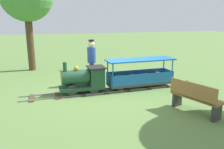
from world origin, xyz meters
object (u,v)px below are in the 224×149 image
(locomotive, at_px, (84,79))
(passenger_car, at_px, (140,76))
(conductor_person, at_px, (92,58))
(park_bench, at_px, (195,98))

(locomotive, relative_size, passenger_car, 0.61)
(passenger_car, bearing_deg, conductor_person, 57.20)
(conductor_person, distance_m, park_bench, 3.87)
(locomotive, bearing_deg, park_bench, -136.09)
(locomotive, height_order, park_bench, locomotive)
(park_bench, bearing_deg, conductor_person, 28.75)
(locomotive, bearing_deg, passenger_car, -90.00)
(locomotive, relative_size, park_bench, 1.06)
(passenger_car, relative_size, conductor_person, 1.45)
(locomotive, xyz_separation_m, passenger_car, (0.00, -1.95, -0.06))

